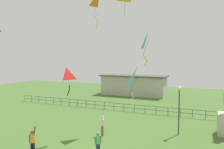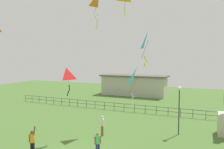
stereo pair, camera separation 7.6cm
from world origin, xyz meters
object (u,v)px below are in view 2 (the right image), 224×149
(person_2, at_px, (32,140))
(kite_3, at_px, (66,75))
(kite_5, at_px, (137,77))
(kite_4, at_px, (99,2))
(person_3, at_px, (102,124))
(person_0, at_px, (98,142))
(lamppost, at_px, (179,99))
(kite_2, at_px, (148,41))

(person_2, relative_size, kite_3, 0.89)
(kite_5, bearing_deg, kite_4, 166.58)
(person_3, bearing_deg, kite_5, -17.17)
(kite_4, bearing_deg, person_2, -116.30)
(person_2, distance_m, person_3, 5.91)
(person_0, bearing_deg, person_2, -157.54)
(lamppost, height_order, kite_3, kite_3)
(kite_3, height_order, kite_4, kite_4)
(kite_2, xyz_separation_m, kite_5, (-1.29, 2.05, -2.41))
(lamppost, xyz_separation_m, kite_2, (-1.27, -5.86, 4.53))
(person_3, height_order, kite_2, kite_2)
(person_3, bearing_deg, kite_2, -33.58)
(kite_2, height_order, kite_3, kite_2)
(kite_4, bearing_deg, lamppost, 25.98)
(kite_2, relative_size, kite_5, 0.74)
(kite_4, bearing_deg, kite_5, -13.42)
(kite_4, xyz_separation_m, kite_5, (3.54, -0.85, -5.92))
(kite_5, bearing_deg, kite_2, -57.79)
(person_3, bearing_deg, person_2, -117.15)
(person_0, distance_m, kite_5, 5.33)
(person_2, height_order, kite_4, kite_4)
(lamppost, xyz_separation_m, kite_3, (-8.21, -4.58, 2.15))
(kite_3, bearing_deg, kite_5, 7.68)
(lamppost, relative_size, kite_4, 1.46)
(kite_2, relative_size, kite_3, 0.98)
(person_2, relative_size, kite_4, 0.69)
(lamppost, distance_m, person_2, 11.96)
(person_0, height_order, kite_5, kite_5)
(lamppost, relative_size, person_2, 2.10)
(person_0, bearing_deg, kite_4, 115.19)
(person_3, distance_m, kite_3, 5.14)
(person_2, height_order, kite_3, kite_3)
(person_3, bearing_deg, kite_3, -142.00)
(person_2, xyz_separation_m, kite_3, (0.40, 3.46, 4.21))
(person_3, relative_size, kite_3, 0.77)
(person_3, bearing_deg, lamppost, 25.22)
(lamppost, distance_m, kite_5, 5.06)
(kite_2, xyz_separation_m, kite_3, (-6.94, 1.28, -2.38))
(lamppost, distance_m, person_0, 8.08)
(kite_2, bearing_deg, kite_3, 169.53)
(kite_2, xyz_separation_m, kite_4, (-4.83, 2.89, 3.51))
(person_2, distance_m, kite_5, 8.48)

